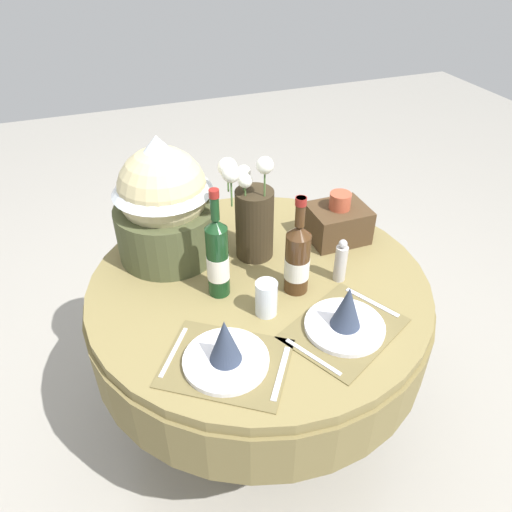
{
  "coord_description": "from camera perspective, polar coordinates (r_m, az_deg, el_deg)",
  "views": [
    {
      "loc": [
        -0.45,
        -1.2,
        1.77
      ],
      "look_at": [
        0.0,
        0.03,
        0.81
      ],
      "focal_mm": 34.11,
      "sensor_mm": 36.0,
      "label": 1
    }
  ],
  "objects": [
    {
      "name": "ground",
      "position": [
        2.18,
        0.27,
        -17.92
      ],
      "size": [
        8.0,
        8.0,
        0.0
      ],
      "primitive_type": "plane",
      "color": "#9E998E"
    },
    {
      "name": "dining_table",
      "position": [
        1.74,
        0.33,
        -6.6
      ],
      "size": [
        1.17,
        1.17,
        0.73
      ],
      "color": "olive",
      "rests_on": "ground"
    },
    {
      "name": "place_setting_left",
      "position": [
        1.35,
        -3.59,
        -11.12
      ],
      "size": [
        0.43,
        0.41,
        0.16
      ],
      "color": "brown",
      "rests_on": "dining_table"
    },
    {
      "name": "wine_bottle_centre",
      "position": [
        1.51,
        -4.53,
        -0.15
      ],
      "size": [
        0.07,
        0.07,
        0.38
      ],
      "color": "#143819",
      "rests_on": "dining_table"
    },
    {
      "name": "pepper_mill",
      "position": [
        1.63,
        9.91,
        -0.65
      ],
      "size": [
        0.04,
        0.04,
        0.16
      ],
      "color": "#B7B2AD",
      "rests_on": "dining_table"
    },
    {
      "name": "flower_vase",
      "position": [
        1.67,
        -0.42,
        4.68
      ],
      "size": [
        0.19,
        0.16,
        0.4
      ],
      "color": "#332819",
      "rests_on": "dining_table"
    },
    {
      "name": "place_setting_right",
      "position": [
        1.46,
        10.49,
        -7.11
      ],
      "size": [
        0.42,
        0.39,
        0.16
      ],
      "color": "brown",
      "rests_on": "dining_table"
    },
    {
      "name": "tumbler_near_left",
      "position": [
        1.49,
        1.22,
        -4.97
      ],
      "size": [
        0.07,
        0.07,
        0.12
      ],
      "primitive_type": "cylinder",
      "color": "silver",
      "rests_on": "dining_table"
    },
    {
      "name": "woven_basket_side_right",
      "position": [
        1.84,
        9.56,
        4.0
      ],
      "size": [
        0.21,
        0.17,
        0.19
      ],
      "color": "#47331E",
      "rests_on": "dining_table"
    },
    {
      "name": "gift_tub_back_left",
      "position": [
        1.68,
        -10.81,
        6.87
      ],
      "size": [
        0.35,
        0.35,
        0.45
      ],
      "color": "#474C2D",
      "rests_on": "dining_table"
    },
    {
      "name": "wine_bottle_left",
      "position": [
        1.54,
        4.88,
        -0.25
      ],
      "size": [
        0.08,
        0.08,
        0.34
      ],
      "color": "#422814",
      "rests_on": "dining_table"
    }
  ]
}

